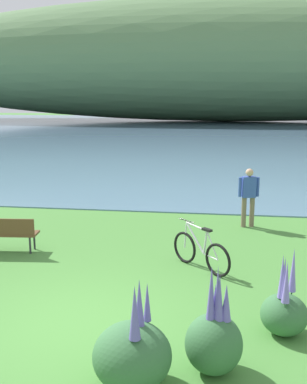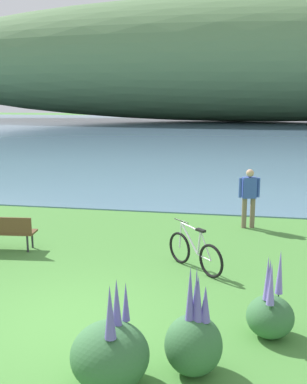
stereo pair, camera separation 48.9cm
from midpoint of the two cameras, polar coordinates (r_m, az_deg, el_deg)
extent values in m
plane|color=#478438|center=(8.03, -10.86, -15.85)|extent=(200.00, 200.00, 0.00)
cube|color=#5B7F9E|center=(54.47, 5.72, 7.80)|extent=(180.00, 80.00, 0.04)
ellipsoid|color=#567A4C|center=(73.98, 8.87, 15.98)|extent=(119.76, 28.00, 18.63)
cube|color=brown|center=(11.82, -19.70, -4.89)|extent=(1.84, 0.65, 0.05)
cylinder|color=#2D2D33|center=(11.77, -15.85, -5.86)|extent=(0.05, 0.05, 0.45)
cylinder|color=#2D2D33|center=(11.46, -16.38, -6.36)|extent=(0.05, 0.05, 0.45)
torus|color=black|center=(10.41, 2.57, -6.94)|extent=(0.56, 0.55, 0.72)
torus|color=black|center=(9.68, 6.61, -8.48)|extent=(0.56, 0.55, 0.72)
cylinder|color=silver|center=(10.07, 3.83, -5.75)|extent=(0.46, 0.45, 0.61)
cylinder|color=silver|center=(9.97, 4.00, -4.35)|extent=(0.50, 0.49, 0.09)
cylinder|color=silver|center=(9.85, 5.09, -6.33)|extent=(0.12, 0.12, 0.54)
cylinder|color=silver|center=(9.82, 5.74, -8.10)|extent=(0.33, 0.32, 0.05)
cylinder|color=silver|center=(9.70, 5.94, -6.69)|extent=(0.28, 0.28, 0.56)
cylinder|color=silver|center=(10.30, 2.67, -5.39)|extent=(0.09, 0.09, 0.60)
cube|color=black|center=(9.73, 5.28, -4.74)|extent=(0.24, 0.24, 0.05)
cylinder|color=black|center=(10.19, 2.78, -3.60)|extent=(0.36, 0.35, 0.02)
cylinder|color=#72604C|center=(13.41, 10.21, -2.49)|extent=(0.14, 0.14, 0.88)
cylinder|color=#72604C|center=(13.47, 11.20, -2.46)|extent=(0.14, 0.14, 0.88)
cube|color=#334CA5|center=(13.28, 10.82, 0.62)|extent=(0.42, 0.30, 0.60)
sphere|color=tan|center=(13.21, 10.89, 2.41)|extent=(0.22, 0.22, 0.22)
cylinder|color=#334CA5|center=(13.21, 9.74, 0.60)|extent=(0.09, 0.09, 0.56)
cylinder|color=#334CA5|center=(13.36, 11.90, 0.64)|extent=(0.09, 0.09, 0.56)
ellipsoid|color=#386B3D|center=(6.25, -5.06, -19.75)|extent=(1.03, 1.03, 0.87)
cylinder|color=#386B3D|center=(6.10, -4.16, -17.08)|extent=(0.02, 0.02, 0.12)
cone|color=#6B5BB7|center=(5.92, -4.21, -13.77)|extent=(0.14, 0.14, 0.66)
cylinder|color=#386B3D|center=(5.86, -4.85, -18.38)|extent=(0.02, 0.02, 0.12)
cone|color=#6B5BB7|center=(5.67, -4.92, -14.82)|extent=(0.14, 0.14, 0.69)
cylinder|color=#386B3D|center=(6.26, -3.11, -16.27)|extent=(0.02, 0.02, 0.12)
cone|color=#6B5BB7|center=(6.12, -3.14, -13.56)|extent=(0.11, 0.11, 0.53)
ellipsoid|color=#386B3D|center=(6.53, 5.30, -18.41)|extent=(0.79, 0.79, 0.83)
cylinder|color=#386B3D|center=(6.33, 5.85, -16.25)|extent=(0.02, 0.02, 0.12)
cone|color=#6B5BB7|center=(6.16, 5.92, -13.07)|extent=(0.14, 0.14, 0.65)
cylinder|color=#386B3D|center=(6.41, 5.40, -15.88)|extent=(0.02, 0.02, 0.12)
cone|color=#6B5BB7|center=(6.27, 5.45, -13.43)|extent=(0.10, 0.10, 0.48)
cylinder|color=#386B3D|center=(6.33, 4.85, -16.20)|extent=(0.02, 0.02, 0.12)
cone|color=#6B5BB7|center=(6.14, 4.92, -12.53)|extent=(0.13, 0.13, 0.77)
cylinder|color=#386B3D|center=(6.34, 5.62, -16.20)|extent=(0.02, 0.02, 0.12)
cone|color=#6B5BB7|center=(6.14, 5.70, -12.52)|extent=(0.10, 0.10, 0.77)
cylinder|color=#386B3D|center=(6.35, 6.73, -16.15)|extent=(0.02, 0.02, 0.12)
cone|color=#6B5BB7|center=(6.21, 6.80, -13.58)|extent=(0.14, 0.14, 0.51)
ellipsoid|color=#386B3D|center=(7.66, 14.21, -14.65)|extent=(0.74, 0.74, 0.66)
cylinder|color=#386B3D|center=(7.48, 13.79, -13.13)|extent=(0.02, 0.02, 0.12)
cone|color=#8470D1|center=(7.32, 13.95, -10.19)|extent=(0.12, 0.12, 0.71)
cylinder|color=#386B3D|center=(7.33, 14.25, -13.68)|extent=(0.02, 0.02, 0.12)
cone|color=#8470D1|center=(7.18, 14.40, -10.89)|extent=(0.12, 0.12, 0.65)
cylinder|color=#386B3D|center=(7.47, 14.04, -13.19)|extent=(0.02, 0.02, 0.12)
cone|color=#8470D1|center=(7.31, 14.19, -10.40)|extent=(0.13, 0.13, 0.66)
cylinder|color=#386B3D|center=(7.74, 15.12, -12.31)|extent=(0.02, 0.02, 0.12)
cone|color=#8470D1|center=(7.59, 15.29, -9.40)|extent=(0.12, 0.12, 0.72)
camera|label=1|loc=(0.24, -91.06, -0.22)|focal=42.63mm
camera|label=2|loc=(0.24, 88.94, 0.22)|focal=42.63mm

